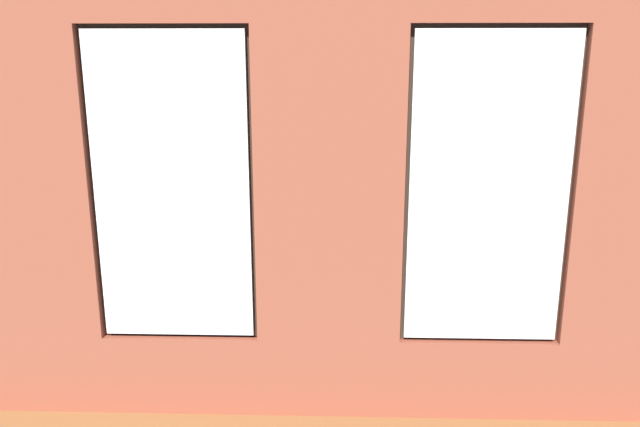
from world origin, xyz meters
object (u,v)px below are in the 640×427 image
media_console (119,248)px  potted_plant_corner_far_left (629,315)px  table_plant_small (298,229)px  potted_plant_by_left_couch (481,234)px  potted_plant_corner_near_left (508,205)px  couch_left (555,283)px  remote_silver (333,236)px  candle_jar (307,237)px  coffee_table (298,244)px  remote_gray (259,241)px  tv_flatscreen (115,198)px  cup_ceramic (283,233)px  potted_plant_mid_room_small (426,225)px  couch_by_window (302,329)px

media_console → potted_plant_corner_far_left: (-4.83, 2.37, 0.27)m
table_plant_small → potted_plant_by_left_couch: table_plant_small is taller
potted_plant_corner_near_left → couch_left: bearing=86.4°
remote_silver → candle_jar: bearing=71.6°
coffee_table → table_plant_small: (0.00, 0.00, 0.18)m
coffee_table → remote_silver: size_ratio=8.48×
candle_jar → table_plant_small: size_ratio=0.48×
table_plant_small → remote_silver: table_plant_small is taller
coffee_table → potted_plant_corner_near_left: (-2.71, -1.29, 0.16)m
remote_silver → potted_plant_corner_far_left: 3.35m
couch_left → remote_gray: couch_left is taller
tv_flatscreen → potted_plant_by_left_couch: tv_flatscreen is taller
remote_gray → cup_ceramic: bearing=-99.1°
potted_plant_corner_far_left → potted_plant_by_left_couch: bearing=-78.4°
coffee_table → potted_plant_by_left_couch: potted_plant_by_left_couch is taller
potted_plant_corner_far_left → potted_plant_by_left_couch: size_ratio=1.38×
couch_left → coffee_table: (2.56, -1.09, 0.04)m
remote_silver → couch_left: bearing=-177.1°
potted_plant_by_left_couch → potted_plant_mid_room_small: size_ratio=0.93×
tv_flatscreen → potted_plant_by_left_couch: bearing=-176.1°
couch_left → table_plant_small: (2.56, -1.09, 0.21)m
coffee_table → couch_by_window: bearing=94.4°
table_plant_small → potted_plant_corner_far_left: 3.55m
potted_plant_mid_room_small → remote_silver: bearing=25.7°
couch_by_window → coffee_table: couch_by_window is taller
cup_ceramic → potted_plant_corner_near_left: 3.13m
potted_plant_corner_near_left → potted_plant_corner_far_left: bearing=90.0°
coffee_table → couch_left: bearing=156.9°
coffee_table → tv_flatscreen: bearing=-2.2°
couch_by_window → media_console: bearing=-44.8°
couch_by_window → remote_silver: size_ratio=11.11×
remote_silver → potted_plant_by_left_couch: bearing=-139.8°
potted_plant_corner_far_left → tv_flatscreen: bearing=-26.2°
remote_gray → remote_silver: 0.86m
couch_left → candle_jar: size_ratio=18.47×
couch_by_window → table_plant_small: bearing=-85.6°
table_plant_small → tv_flatscreen: bearing=-2.2°
potted_plant_corner_far_left → candle_jar: bearing=-40.0°
candle_jar → couch_by_window: bearing=91.7°
potted_plant_by_left_couch → couch_left: bearing=105.2°
couch_left → candle_jar: couch_left is taller
couch_by_window → couch_left: 2.63m
couch_left → potted_plant_by_left_couch: (0.40, -1.47, 0.07)m
remote_gray → table_plant_small: bearing=-123.3°
couch_by_window → cup_ceramic: couch_by_window is taller
remote_gray → tv_flatscreen: (1.68, -0.19, 0.44)m
tv_flatscreen → couch_left: bearing=165.9°
cup_ceramic → media_console: media_console is taller
potted_plant_mid_room_small → couch_by_window: bearing=64.3°
couch_by_window → tv_flatscreen: (2.29, -2.28, 0.54)m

